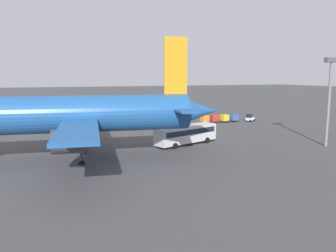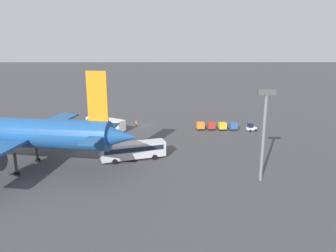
% 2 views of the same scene
% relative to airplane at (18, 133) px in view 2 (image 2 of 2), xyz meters
% --- Properties ---
extents(ground_plane, '(600.00, 600.00, 0.00)m').
position_rel_airplane_xyz_m(ground_plane, '(-19.87, -31.44, -6.68)').
color(ground_plane, '#424244').
extents(airplane, '(43.88, 37.23, 17.74)m').
position_rel_airplane_xyz_m(airplane, '(0.00, 0.00, 0.00)').
color(airplane, '#1E5193').
rests_on(airplane, ground).
extents(shuttle_bus_near, '(10.96, 8.37, 3.18)m').
position_rel_airplane_xyz_m(shuttle_bus_near, '(-10.66, -26.55, -4.77)').
color(shuttle_bus_near, white).
rests_on(shuttle_bus_near, ground).
extents(shuttle_bus_far, '(12.84, 6.68, 3.37)m').
position_rel_airplane_xyz_m(shuttle_bus_far, '(-19.88, -4.53, -4.66)').
color(shuttle_bus_far, silver).
rests_on(shuttle_bus_far, ground).
extents(baggage_tug, '(2.70, 2.30, 2.10)m').
position_rel_airplane_xyz_m(baggage_tug, '(-48.32, -25.45, -5.74)').
color(baggage_tug, white).
rests_on(baggage_tug, ground).
extents(worker_person, '(0.38, 0.38, 1.74)m').
position_rel_airplane_xyz_m(worker_person, '(-18.32, -30.01, -5.81)').
color(worker_person, '#1E1E2D').
rests_on(worker_person, ground).
extents(cargo_cart_blue, '(2.22, 1.95, 2.06)m').
position_rel_airplane_xyz_m(cargo_cart_blue, '(-43.89, -26.35, -5.49)').
color(cargo_cart_blue, '#38383D').
rests_on(cargo_cart_blue, ground).
extents(cargo_cart_yellow, '(2.22, 1.95, 2.06)m').
position_rel_airplane_xyz_m(cargo_cart_yellow, '(-41.04, -26.32, -5.49)').
color(cargo_cart_yellow, '#38383D').
rests_on(cargo_cart_yellow, ground).
extents(cargo_cart_red, '(2.22, 1.95, 2.06)m').
position_rel_airplane_xyz_m(cargo_cart_red, '(-38.18, -26.67, -5.49)').
color(cargo_cart_red, '#38383D').
rests_on(cargo_cart_red, ground).
extents(cargo_cart_orange, '(2.22, 1.95, 2.06)m').
position_rel_airplane_xyz_m(cargo_cart_orange, '(-35.33, -26.69, -5.49)').
color(cargo_cart_orange, '#38383D').
rests_on(cargo_cart_orange, ground).
extents(light_pole, '(2.80, 0.70, 15.13)m').
position_rel_airplane_xyz_m(light_pole, '(-41.89, 5.70, 2.79)').
color(light_pole, slate).
rests_on(light_pole, ground).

